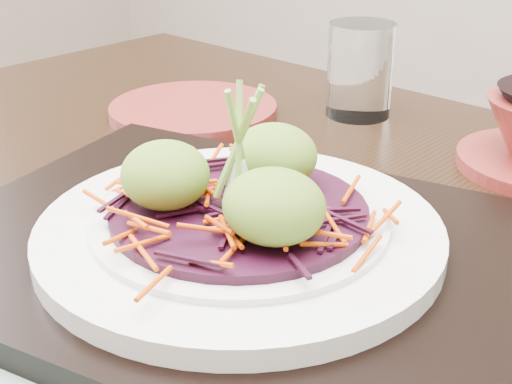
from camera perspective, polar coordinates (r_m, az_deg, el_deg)
The scene contains 10 objects.
dining_table at distance 0.58m, azimuth 1.59°, elevation -12.61°, with size 1.31×0.98×0.74m.
placemat at distance 0.49m, azimuth -1.29°, elevation -6.12°, with size 0.48×0.38×0.00m, color gray.
serving_tray at distance 0.49m, azimuth -1.30°, elevation -4.96°, with size 0.42×0.31×0.02m, color black.
white_plate at distance 0.48m, azimuth -1.32°, elevation -3.05°, with size 0.27×0.27×0.02m.
cabbage_bed at distance 0.47m, azimuth -1.34°, elevation -1.58°, with size 0.17×0.17×0.01m, color #30091C.
carrot_julienne at distance 0.47m, azimuth -1.35°, elevation -0.66°, with size 0.21×0.21×0.01m, color #CC3F03, non-canonical shape.
guacamole_scoops at distance 0.46m, azimuth -1.42°, elevation 1.08°, with size 0.15×0.13×0.05m.
scallion_garnish at distance 0.45m, azimuth -1.39°, elevation 3.51°, with size 0.06×0.06×0.09m, color #80B147, non-canonical shape.
terracotta_side_plate at distance 0.79m, azimuth -5.04°, elevation 6.55°, with size 0.18×0.18×0.01m, color maroon.
water_glass at distance 0.79m, azimuth 8.33°, elevation 9.63°, with size 0.07×0.07×0.10m, color white.
Camera 1 is at (0.31, -0.44, 1.00)m, focal length 50.00 mm.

